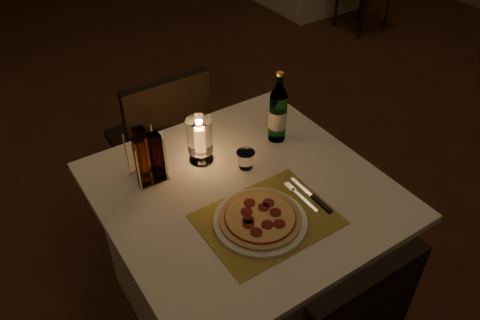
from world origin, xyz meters
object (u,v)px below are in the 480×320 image
main_table (243,252)px  water_bottle (278,113)px  tumbler (246,160)px  hurricane_candle (200,137)px  chair_far (163,135)px  pizza (260,218)px  plate (260,221)px

main_table → water_bottle: size_ratio=3.23×
main_table → water_bottle: bearing=32.0°
tumbler → hurricane_candle: size_ratio=0.38×
main_table → chair_far: 0.74m
pizza → tumbler: size_ratio=3.89×
chair_far → plate: bearing=-93.2°
pizza → hurricane_candle: size_ratio=1.47×
hurricane_candle → tumbler: bearing=-47.4°
main_table → pizza: 0.44m
plate → water_bottle: bearing=46.7°
pizza → tumbler: bearing=65.4°
plate → water_bottle: (0.34, 0.36, 0.11)m
plate → hurricane_candle: 0.42m
hurricane_candle → main_table: bearing=-78.4°
pizza → water_bottle: (0.34, 0.36, 0.10)m
main_table → tumbler: (0.08, 0.10, 0.40)m
chair_far → tumbler: size_ratio=12.51×
tumbler → water_bottle: (0.21, 0.09, 0.09)m
chair_far → hurricane_candle: 0.57m
chair_far → plate: 0.92m
water_bottle → hurricane_candle: water_bottle is taller
chair_far → water_bottle: size_ratio=2.90×
pizza → hurricane_candle: hurricane_candle is taller
chair_far → water_bottle: water_bottle is taller
plate → tumbler: 0.30m
chair_far → pizza: 0.92m
main_table → hurricane_candle: hurricane_candle is taller
main_table → pizza: bearing=-105.5°
tumbler → chair_far: bearing=97.0°
main_table → tumbler: bearing=51.5°
tumbler → water_bottle: water_bottle is taller
pizza → tumbler: tumbler is taller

